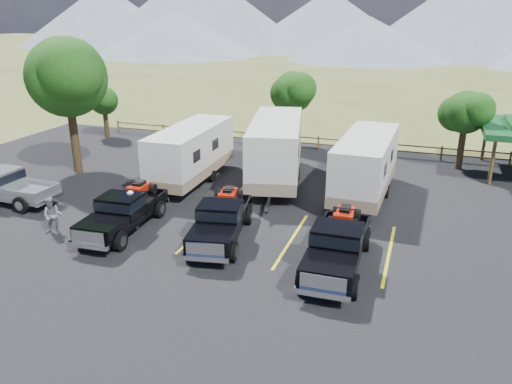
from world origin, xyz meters
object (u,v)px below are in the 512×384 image
(trailer_right, at_px, (366,166))
(person_a, at_px, (132,209))
(rig_left, at_px, (124,210))
(trailer_left, at_px, (191,154))
(pickup_silver, at_px, (4,186))
(tree_big_nw, at_px, (66,77))
(trailer_center, at_px, (276,150))
(rig_right, at_px, (338,244))
(person_b, at_px, (52,216))
(rig_center, at_px, (221,219))

(trailer_right, distance_m, person_a, 11.71)
(rig_left, relative_size, trailer_left, 0.63)
(pickup_silver, xyz_separation_m, person_a, (7.68, -0.64, -0.01))
(pickup_silver, relative_size, person_a, 3.24)
(tree_big_nw, xyz_separation_m, trailer_center, (11.70, 2.04, -3.73))
(rig_right, height_order, trailer_left, trailer_left)
(rig_left, relative_size, person_a, 3.20)
(rig_left, relative_size, person_b, 3.47)
(trailer_center, bearing_deg, person_b, -138.70)
(rig_right, height_order, trailer_center, trailer_center)
(pickup_silver, bearing_deg, rig_left, 84.11)
(tree_big_nw, bearing_deg, person_b, -58.73)
(trailer_right, height_order, person_a, trailer_right)
(rig_left, bearing_deg, trailer_left, 87.33)
(rig_right, xyz_separation_m, pickup_silver, (-16.85, 1.28, -0.05))
(trailer_center, height_order, person_a, trailer_center)
(rig_right, xyz_separation_m, person_a, (-9.17, 0.64, -0.06))
(pickup_silver, bearing_deg, trailer_left, 130.01)
(trailer_right, relative_size, person_b, 5.66)
(rig_center, xyz_separation_m, rig_right, (5.03, -0.87, 0.04))
(rig_left, xyz_separation_m, trailer_left, (-0.07, 6.88, 0.74))
(trailer_left, relative_size, trailer_right, 0.97)
(trailer_center, bearing_deg, trailer_right, -22.07)
(tree_big_nw, bearing_deg, trailer_right, 4.15)
(rig_center, bearing_deg, tree_big_nw, 143.12)
(person_a, bearing_deg, rig_right, 177.01)
(person_b, bearing_deg, rig_center, -8.77)
(person_a, bearing_deg, trailer_right, -140.38)
(trailer_left, relative_size, person_a, 5.09)
(person_a, bearing_deg, trailer_left, -86.37)
(rig_left, distance_m, trailer_right, 12.05)
(tree_big_nw, height_order, rig_right, tree_big_nw)
(rig_center, bearing_deg, trailer_left, 114.48)
(rig_right, distance_m, person_b, 12.13)
(trailer_center, relative_size, pickup_silver, 1.77)
(rig_right, xyz_separation_m, trailer_left, (-9.48, 7.26, 0.69))
(trailer_right, relative_size, pickup_silver, 1.61)
(trailer_left, distance_m, trailer_center, 4.68)
(rig_center, bearing_deg, pickup_silver, 167.66)
(rig_center, bearing_deg, rig_right, -20.14)
(trailer_left, bearing_deg, rig_center, -56.33)
(rig_center, bearing_deg, person_a, 172.79)
(tree_big_nw, relative_size, trailer_right, 0.86)
(rig_right, distance_m, pickup_silver, 16.90)
(rig_center, relative_size, pickup_silver, 1.02)
(trailer_left, xyz_separation_m, trailer_right, (9.44, 0.67, 0.04))
(rig_right, relative_size, pickup_silver, 1.03)
(rig_center, distance_m, person_b, 7.30)
(trailer_right, relative_size, person_a, 5.22)
(rig_center, height_order, pickup_silver, rig_center)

